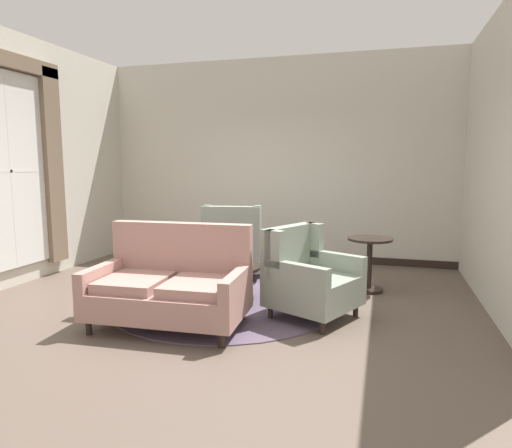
# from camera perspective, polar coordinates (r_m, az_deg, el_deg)

# --- Properties ---
(ground) EXTENTS (8.37, 8.37, 0.00)m
(ground) POSITION_cam_1_polar(r_m,az_deg,el_deg) (5.25, -5.02, -10.55)
(ground) COLOR brown
(wall_back) EXTENTS (6.14, 0.08, 3.37)m
(wall_back) POSITION_cam_1_polar(r_m,az_deg,el_deg) (7.69, 2.45, 8.05)
(wall_back) COLOR beige
(wall_back) RESTS_ON ground
(wall_left) EXTENTS (0.08, 3.96, 3.37)m
(wall_left) POSITION_cam_1_polar(r_m,az_deg,el_deg) (7.29, -25.33, 7.34)
(wall_left) COLOR beige
(wall_left) RESTS_ON ground
(wall_right) EXTENTS (0.08, 3.96, 3.37)m
(wall_right) POSITION_cam_1_polar(r_m,az_deg,el_deg) (5.63, 28.42, 7.24)
(wall_right) COLOR beige
(wall_right) RESTS_ON ground
(baseboard_back) EXTENTS (5.98, 0.03, 0.12)m
(baseboard_back) POSITION_cam_1_polar(r_m,az_deg,el_deg) (7.80, 2.29, -3.98)
(baseboard_back) COLOR black
(baseboard_back) RESTS_ON ground
(area_rug) EXTENTS (2.77, 2.77, 0.01)m
(area_rug) POSITION_cam_1_polar(r_m,az_deg,el_deg) (5.52, -3.90, -9.56)
(area_rug) COLOR #5B4C60
(area_rug) RESTS_ON ground
(window_with_curtains) EXTENTS (0.12, 1.81, 2.85)m
(window_with_curtains) POSITION_cam_1_polar(r_m,az_deg,el_deg) (6.71, -28.66, 7.26)
(window_with_curtains) COLOR silver
(coffee_table) EXTENTS (0.90, 0.90, 0.44)m
(coffee_table) POSITION_cam_1_polar(r_m,az_deg,el_deg) (5.40, -4.17, -6.03)
(coffee_table) COLOR black
(coffee_table) RESTS_ON ground
(porcelain_vase) EXTENTS (0.17, 0.17, 0.41)m
(porcelain_vase) POSITION_cam_1_polar(r_m,az_deg,el_deg) (5.30, -3.97, -3.61)
(porcelain_vase) COLOR #4C7A66
(porcelain_vase) RESTS_ON coffee_table
(settee) EXTENTS (1.58, 0.96, 1.02)m
(settee) POSITION_cam_1_polar(r_m,az_deg,el_deg) (4.69, -10.76, -7.75)
(settee) COLOR tan
(settee) RESTS_ON ground
(armchair_foreground_right) EXTENTS (0.93, 0.93, 1.06)m
(armchair_foreground_right) POSITION_cam_1_polar(r_m,az_deg,el_deg) (6.45, -2.80, -2.94)
(armchair_foreground_right) COLOR gray
(armchair_foreground_right) RESTS_ON ground
(armchair_far_left) EXTENTS (1.08, 1.09, 0.96)m
(armchair_far_left) POSITION_cam_1_polar(r_m,az_deg,el_deg) (4.88, 6.68, -6.86)
(armchair_far_left) COLOR gray
(armchair_far_left) RESTS_ON ground
(side_table) EXTENTS (0.57, 0.57, 0.70)m
(side_table) POSITION_cam_1_polar(r_m,az_deg,el_deg) (5.96, 14.19, -4.31)
(side_table) COLOR black
(side_table) RESTS_ON ground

